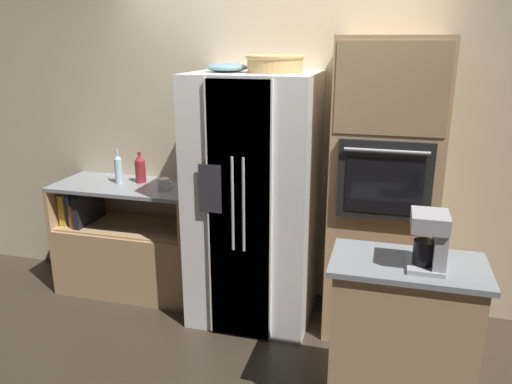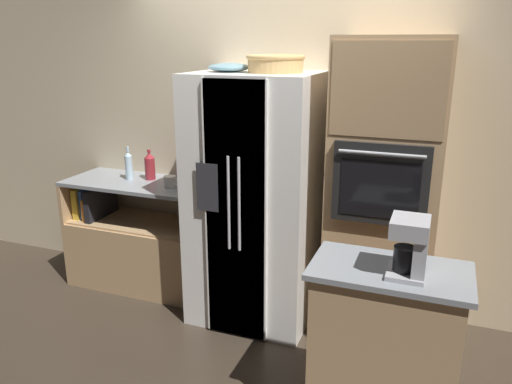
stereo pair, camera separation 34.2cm
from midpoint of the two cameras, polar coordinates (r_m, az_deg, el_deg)
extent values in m
plane|color=#382D23|center=(4.06, 3.36, -13.77)|extent=(20.00, 20.00, 0.00)
cube|color=beige|center=(3.97, 5.65, 7.11)|extent=(12.00, 0.06, 2.80)
cube|color=tan|center=(4.49, -10.86, -6.87)|extent=(1.20, 0.57, 0.57)
cube|color=tan|center=(4.38, -11.08, -3.36)|extent=(1.15, 0.52, 0.02)
cube|color=tan|center=(4.65, -17.30, -0.50)|extent=(0.04, 0.57, 0.34)
cube|color=tan|center=(4.06, -4.19, -2.28)|extent=(0.04, 0.57, 0.34)
cube|color=gray|center=(4.27, -11.34, 1.02)|extent=(1.20, 0.57, 0.03)
cube|color=gold|center=(4.60, -16.84, -0.96)|extent=(0.06, 0.32, 0.26)
cube|color=#284C8E|center=(4.57, -16.29, -1.07)|extent=(0.04, 0.29, 0.26)
cube|color=orange|center=(4.55, -15.77, -1.54)|extent=(0.04, 0.36, 0.19)
cube|color=black|center=(4.50, -15.25, -1.15)|extent=(0.05, 0.40, 0.27)
cube|color=white|center=(3.72, 2.63, -0.93)|extent=(0.89, 0.76, 1.86)
cube|color=white|center=(3.38, 0.44, -2.82)|extent=(0.44, 0.02, 1.82)
cube|color=white|center=(3.37, 0.63, -2.85)|extent=(0.44, 0.02, 1.82)
cylinder|color=#B2B2B7|center=(3.33, -0.23, -1.39)|extent=(0.02, 0.02, 0.65)
cylinder|color=#B2B2B7|center=(3.31, 1.00, -1.54)|extent=(0.02, 0.02, 0.65)
cube|color=#2D2D33|center=(3.38, -2.73, 0.48)|extent=(0.16, 0.01, 0.34)
cube|color=tan|center=(3.57, 17.20, -0.43)|extent=(0.71, 0.66, 2.10)
cube|color=black|center=(3.19, 17.00, 0.80)|extent=(0.58, 0.04, 0.51)
cube|color=black|center=(3.18, 16.92, 0.18)|extent=(0.48, 0.01, 0.36)
cylinder|color=#B2B2B7|center=(3.11, 17.26, 4.16)|extent=(0.51, 0.02, 0.02)
cube|color=#A68259|center=(3.11, 17.93, 10.97)|extent=(0.67, 0.01, 0.56)
cube|color=tan|center=(2.90, 17.80, -17.39)|extent=(0.73, 0.43, 0.95)
cube|color=gray|center=(2.66, 18.75, -8.62)|extent=(0.79, 0.46, 0.03)
cylinder|color=tan|center=(3.49, 5.15, 14.27)|extent=(0.38, 0.38, 0.10)
torus|color=tan|center=(3.49, 5.17, 15.11)|extent=(0.40, 0.40, 0.03)
ellipsoid|color=#668C99|center=(3.59, -0.28, 14.06)|extent=(0.30, 0.30, 0.06)
cylinder|color=maroon|center=(4.28, -9.80, 2.61)|extent=(0.09, 0.09, 0.19)
cone|color=maroon|center=(4.25, -9.88, 4.14)|extent=(0.09, 0.09, 0.05)
cylinder|color=maroon|center=(4.24, -9.91, 4.61)|extent=(0.03, 0.03, 0.02)
cylinder|color=silver|center=(4.31, -12.14, 2.71)|extent=(0.06, 0.06, 0.20)
cone|color=silver|center=(4.28, -12.24, 4.26)|extent=(0.06, 0.06, 0.03)
cylinder|color=silver|center=(4.27, -12.27, 4.77)|extent=(0.02, 0.02, 0.04)
cylinder|color=silver|center=(4.03, -7.42, 1.15)|extent=(0.10, 0.10, 0.09)
torus|color=silver|center=(4.00, -6.79, 1.08)|extent=(0.07, 0.01, 0.07)
cube|color=#B2B2B7|center=(2.60, 20.43, -8.76)|extent=(0.18, 0.21, 0.02)
cylinder|color=black|center=(2.57, 20.31, -7.25)|extent=(0.11, 0.11, 0.12)
cube|color=#B2B2B7|center=(2.55, 22.04, -6.16)|extent=(0.06, 0.18, 0.29)
cube|color=#B2B2B7|center=(2.51, 20.99, -3.81)|extent=(0.18, 0.21, 0.08)
camera|label=1|loc=(0.17, -87.27, 0.83)|focal=35.00mm
camera|label=2|loc=(0.17, 92.73, -0.83)|focal=35.00mm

